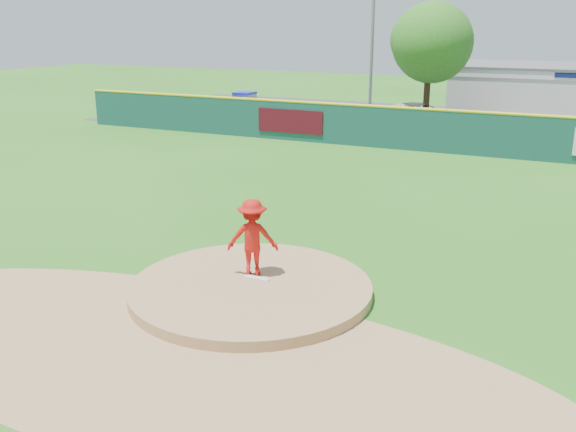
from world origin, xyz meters
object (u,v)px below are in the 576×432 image
at_px(playground_slide, 244,107).
at_px(light_pole_left, 373,18).
at_px(deciduous_tree, 430,46).
at_px(pitcher, 253,237).
at_px(van, 420,116).

xyz_separation_m(playground_slide, light_pole_left, (6.64, 4.28, 5.15)).
height_order(playground_slide, deciduous_tree, deciduous_tree).
bearing_deg(deciduous_tree, pitcher, -85.83).
bearing_deg(pitcher, van, -108.63).
xyz_separation_m(deciduous_tree, light_pole_left, (-4.00, 2.00, 1.50)).
bearing_deg(deciduous_tree, van, -111.81).
relative_size(pitcher, deciduous_tree, 0.25).
bearing_deg(light_pole_left, deciduous_tree, -26.57).
relative_size(playground_slide, light_pole_left, 0.29).
bearing_deg(pitcher, playground_slide, -84.14).
distance_m(pitcher, light_pole_left, 27.54).
height_order(van, light_pole_left, light_pole_left).
distance_m(pitcher, deciduous_tree, 24.78).
bearing_deg(playground_slide, pitcher, -60.77).
xyz_separation_m(pitcher, deciduous_tree, (-1.78, 24.48, 3.39)).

